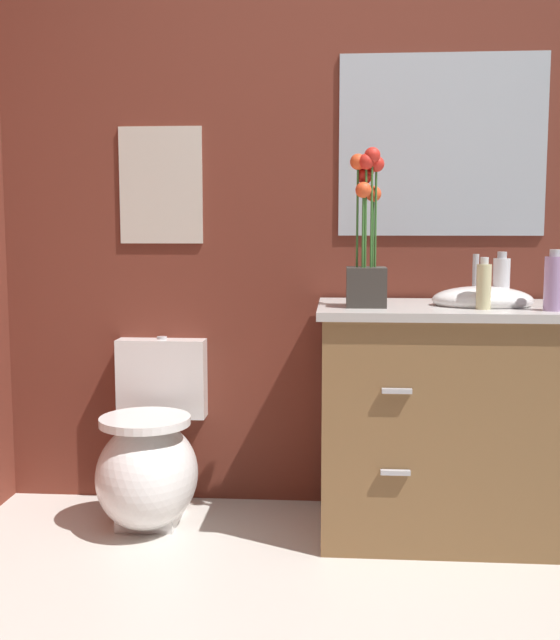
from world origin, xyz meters
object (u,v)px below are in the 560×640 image
(flower_vase, at_px, (367,247))
(vanity_cabinet, at_px, (446,418))
(hand_wash_bottle, at_px, (484,286))
(toilet, at_px, (150,460))
(wall_mirror, at_px, (442,145))
(wall_poster, at_px, (161,185))
(soap_bottle, at_px, (554,283))
(lotion_bottle, at_px, (501,281))

(flower_vase, bearing_deg, vanity_cabinet, 12.16)
(flower_vase, bearing_deg, hand_wash_bottle, -8.26)
(toilet, relative_size, vanity_cabinet, 0.67)
(wall_mirror, bearing_deg, wall_poster, 180.00)
(flower_vase, relative_size, wall_poster, 1.20)
(soap_bottle, xyz_separation_m, lotion_bottle, (-0.14, 0.19, -0.01))
(vanity_cabinet, bearing_deg, lotion_bottle, 9.84)
(lotion_bottle, bearing_deg, flower_vase, -168.73)
(lotion_bottle, distance_m, hand_wash_bottle, 0.18)
(lotion_bottle, distance_m, wall_mirror, 0.60)
(vanity_cabinet, height_order, flower_vase, flower_vase)
(toilet, distance_m, hand_wash_bottle, 1.40)
(flower_vase, xyz_separation_m, lotion_bottle, (0.49, 0.10, -0.12))
(flower_vase, bearing_deg, wall_mirror, 50.19)
(soap_bottle, distance_m, hand_wash_bottle, 0.23)
(soap_bottle, bearing_deg, vanity_cabinet, 154.51)
(lotion_bottle, bearing_deg, wall_poster, 168.67)
(toilet, height_order, hand_wash_bottle, hand_wash_bottle)
(lotion_bottle, xyz_separation_m, wall_poster, (-1.30, 0.26, 0.36))
(wall_poster, relative_size, wall_mirror, 0.58)
(flower_vase, height_order, wall_mirror, wall_mirror)
(soap_bottle, xyz_separation_m, hand_wash_bottle, (-0.23, 0.03, -0.01))
(toilet, xyz_separation_m, hand_wash_bottle, (1.21, -0.15, 0.69))
(soap_bottle, relative_size, wall_mirror, 0.26)
(soap_bottle, height_order, wall_poster, wall_poster)
(flower_vase, distance_m, wall_poster, 0.92)
(toilet, height_order, soap_bottle, soap_bottle)
(wall_poster, bearing_deg, hand_wash_bottle, -18.96)
(toilet, distance_m, wall_mirror, 1.66)
(wall_mirror, bearing_deg, vanity_cabinet, -89.47)
(soap_bottle, bearing_deg, wall_mirror, 126.12)
(lotion_bottle, relative_size, hand_wash_bottle, 1.08)
(toilet, distance_m, flower_vase, 1.16)
(vanity_cabinet, distance_m, wall_poster, 1.44)
(vanity_cabinet, xyz_separation_m, flower_vase, (-0.30, -0.07, 0.62))
(lotion_bottle, bearing_deg, toilet, -179.73)
(soap_bottle, bearing_deg, flower_vase, 171.84)
(flower_vase, distance_m, lotion_bottle, 0.51)
(toilet, relative_size, lotion_bottle, 3.58)
(vanity_cabinet, bearing_deg, flower_vase, -167.84)
(hand_wash_bottle, bearing_deg, vanity_cabinet, 128.48)
(lotion_bottle, bearing_deg, hand_wash_bottle, -120.11)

